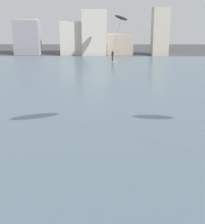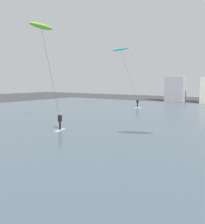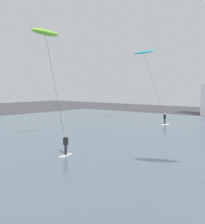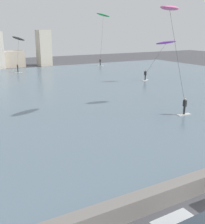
% 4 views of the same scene
% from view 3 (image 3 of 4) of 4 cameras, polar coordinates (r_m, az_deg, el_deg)
% --- Properties ---
extents(kitesurfer_cyan, '(4.74, 3.98, 10.51)m').
position_cam_3_polar(kitesurfer_cyan, '(43.99, 7.92, 10.04)').
color(kitesurfer_cyan, silver).
rests_on(kitesurfer_cyan, water_bay).
extents(kitesurfer_lime, '(2.22, 2.86, 10.00)m').
position_cam_3_polar(kitesurfer_lime, '(24.85, -9.98, 11.23)').
color(kitesurfer_lime, silver).
rests_on(kitesurfer_lime, water_bay).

